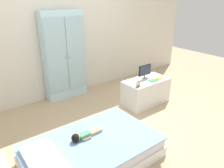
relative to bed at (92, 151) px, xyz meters
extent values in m
cube|color=tan|center=(0.57, 0.33, -0.14)|extent=(10.00, 10.00, 0.02)
cube|color=silver|center=(0.57, 1.91, 1.22)|extent=(6.40, 0.05, 2.70)
cube|color=white|center=(0.00, 0.00, -0.06)|extent=(1.48, 0.95, 0.13)
cube|color=silver|center=(0.00, 0.00, 0.06)|extent=(1.44, 0.91, 0.12)
cube|color=#7AA8DB|center=(0.00, 0.00, 0.13)|extent=(1.47, 0.94, 0.02)
cube|color=silver|center=(-0.54, 0.00, 0.16)|extent=(0.32, 0.68, 0.05)
cube|color=#4CA375|center=(-0.02, 0.11, 0.16)|extent=(0.13, 0.08, 0.06)
cube|color=tan|center=(0.12, 0.13, 0.15)|extent=(0.16, 0.04, 0.04)
cube|color=tan|center=(0.12, 0.10, 0.15)|extent=(0.16, 0.04, 0.04)
cube|color=tan|center=(-0.02, 0.17, 0.15)|extent=(0.10, 0.03, 0.03)
cube|color=tan|center=(-0.02, 0.06, 0.15)|extent=(0.10, 0.03, 0.03)
sphere|color=tan|center=(-0.13, 0.11, 0.18)|extent=(0.09, 0.09, 0.09)
sphere|color=black|center=(-0.14, 0.11, 0.18)|extent=(0.10, 0.10, 0.10)
cube|color=silver|center=(0.56, 1.76, 0.65)|extent=(0.75, 0.20, 1.56)
cube|color=#9DC0C9|center=(0.38, 1.65, 0.69)|extent=(0.35, 0.02, 1.28)
cube|color=#9DC0C9|center=(0.75, 1.65, 0.69)|extent=(0.35, 0.02, 1.28)
sphere|color=gold|center=(0.52, 1.63, 0.65)|extent=(0.02, 0.02, 0.02)
sphere|color=gold|center=(0.60, 1.63, 0.65)|extent=(0.02, 0.02, 0.02)
cube|color=silver|center=(1.54, 0.66, 0.09)|extent=(0.81, 0.42, 0.44)
cylinder|color=#99999E|center=(1.56, 0.74, 0.31)|extent=(0.10, 0.10, 0.01)
cylinder|color=#99999E|center=(1.56, 0.74, 0.34)|extent=(0.02, 0.02, 0.05)
cube|color=black|center=(1.56, 0.74, 0.46)|extent=(0.27, 0.02, 0.19)
cube|color=#28334C|center=(1.56, 0.72, 0.46)|extent=(0.25, 0.01, 0.17)
cube|color=#8E6642|center=(1.20, 0.54, 0.31)|extent=(0.09, 0.01, 0.01)
cube|color=#8E6642|center=(1.20, 0.51, 0.31)|extent=(0.09, 0.01, 0.01)
cube|color=tan|center=(1.20, 0.52, 0.36)|extent=(0.06, 0.03, 0.03)
cylinder|color=tan|center=(1.22, 0.53, 0.33)|extent=(0.01, 0.01, 0.02)
cylinder|color=tan|center=(1.22, 0.51, 0.33)|extent=(0.01, 0.01, 0.02)
cylinder|color=tan|center=(1.18, 0.53, 0.33)|extent=(0.01, 0.01, 0.02)
cylinder|color=tan|center=(1.18, 0.51, 0.33)|extent=(0.01, 0.01, 0.02)
cylinder|color=tan|center=(1.23, 0.52, 0.38)|extent=(0.02, 0.02, 0.02)
sphere|color=tan|center=(1.23, 0.52, 0.40)|extent=(0.03, 0.03, 0.03)
cube|color=#429E51|center=(1.60, 0.57, 0.31)|extent=(0.13, 0.11, 0.01)
cube|color=orange|center=(1.74, 0.57, 0.31)|extent=(0.11, 0.09, 0.01)
camera|label=1|loc=(-1.03, -1.73, 1.67)|focal=34.82mm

